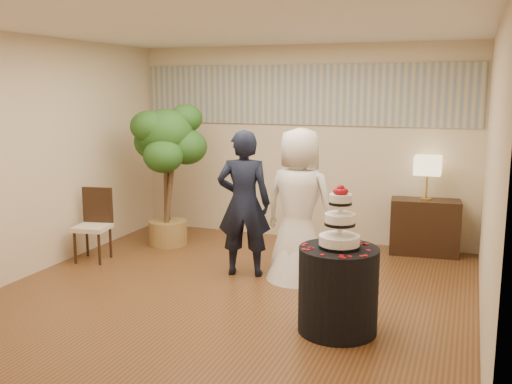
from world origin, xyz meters
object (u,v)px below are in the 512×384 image
at_px(wedding_cake, 340,217).
at_px(cake_table, 338,290).
at_px(table_lamp, 427,178).
at_px(side_chair, 92,225).
at_px(console, 425,227).
at_px(bride, 299,205).
at_px(groom, 244,203).
at_px(ficus_tree, 167,174).

bearing_deg(wedding_cake, cake_table, 0.00).
xyz_separation_m(table_lamp, side_chair, (-3.96, -1.82, -0.57)).
bearing_deg(table_lamp, console, 0.00).
relative_size(bride, console, 1.98).
height_order(bride, table_lamp, bride).
bearing_deg(console, table_lamp, 0.00).
xyz_separation_m(console, table_lamp, (0.00, 0.00, 0.66)).
distance_m(bride, cake_table, 1.57).
xyz_separation_m(groom, bride, (0.65, 0.09, 0.02)).
relative_size(console, side_chair, 0.96).
relative_size(cake_table, table_lamp, 1.36).
xyz_separation_m(groom, ficus_tree, (-1.50, 0.84, 0.15)).
bearing_deg(groom, bride, 173.46).
bearing_deg(ficus_tree, table_lamp, 13.10).
xyz_separation_m(cake_table, table_lamp, (0.53, 2.84, 0.64)).
bearing_deg(cake_table, groom, 139.50).
distance_m(groom, console, 2.58).
bearing_deg(ficus_tree, side_chair, -117.20).
bearing_deg(wedding_cake, console, 79.41).
xyz_separation_m(bride, console, (1.28, 1.55, -0.51)).
xyz_separation_m(console, ficus_tree, (-3.44, -0.80, 0.64)).
bearing_deg(ficus_tree, groom, -29.22).
height_order(bride, wedding_cake, bride).
distance_m(groom, cake_table, 1.90).
height_order(wedding_cake, ficus_tree, ficus_tree).
relative_size(cake_table, wedding_cake, 1.37).
xyz_separation_m(console, side_chair, (-3.96, -1.82, 0.09)).
height_order(table_lamp, ficus_tree, ficus_tree).
bearing_deg(groom, table_lamp, -153.96).
height_order(bride, console, bride).
bearing_deg(cake_table, ficus_tree, 144.95).
relative_size(groom, table_lamp, 2.98).
height_order(wedding_cake, table_lamp, wedding_cake).
xyz_separation_m(wedding_cake, console, (0.53, 2.84, -0.70)).
relative_size(cake_table, ficus_tree, 0.39).
bearing_deg(ficus_tree, wedding_cake, -35.05).
bearing_deg(cake_table, table_lamp, 79.41).
relative_size(groom, cake_table, 2.20).
bearing_deg(bride, wedding_cake, 129.72).
bearing_deg(bride, table_lamp, -120.23).
distance_m(cake_table, side_chair, 3.58).
height_order(wedding_cake, console, wedding_cake).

